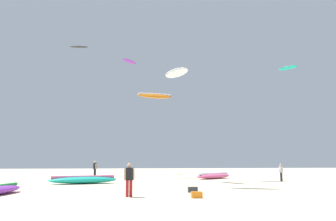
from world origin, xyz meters
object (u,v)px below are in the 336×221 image
object	(u,v)px
person_left	(95,168)
kite_grounded_near	(214,176)
person_midground	(281,171)
kite_aloft_4	(79,47)
kite_aloft_0	(155,96)
kite_aloft_5	(176,73)
kite_aloft_2	(129,61)
kite_aloft_6	(288,68)
cooler_box	(193,190)
kite_grounded_mid	(83,180)
gear_bag	(197,195)
person_foreground	(129,177)

from	to	relation	value
person_left	kite_grounded_near	world-z (taller)	person_left
person_left	person_midground	bearing A→B (deg)	120.90
person_midground	kite_aloft_4	bearing A→B (deg)	-36.77
kite_aloft_0	kite_aloft_5	distance (m)	7.58
kite_aloft_2	kite_aloft_6	distance (m)	23.14
kite_grounded_near	cooler_box	world-z (taller)	kite_grounded_near
kite_aloft_2	person_midground	bearing A→B (deg)	-56.24
kite_aloft_6	person_midground	bearing A→B (deg)	-117.97
kite_grounded_mid	cooler_box	size ratio (longest dim) A/B	10.08
person_midground	person_left	size ratio (longest dim) A/B	0.88
kite_grounded_mid	kite_aloft_5	bearing A→B (deg)	18.01
kite_grounded_near	kite_aloft_6	world-z (taller)	kite_aloft_6
gear_bag	kite_aloft_5	world-z (taller)	kite_aloft_5
person_foreground	person_left	size ratio (longest dim) A/B	1.00
kite_aloft_0	kite_aloft_4	size ratio (longest dim) A/B	1.64
person_midground	kite_aloft_5	size ratio (longest dim) A/B	0.42
kite_grounded_near	kite_grounded_mid	distance (m)	13.49
gear_bag	cooler_box	bearing A→B (deg)	83.45
kite_grounded_mid	kite_aloft_5	xyz separation A→B (m)	(7.88, 2.56, 9.60)
person_foreground	person_midground	bearing A→B (deg)	114.86
person_midground	kite_aloft_0	bearing A→B (deg)	-34.87
gear_bag	kite_aloft_6	size ratio (longest dim) A/B	0.19
kite_aloft_0	kite_aloft_5	xyz separation A→B (m)	(1.46, -7.39, 0.87)
kite_aloft_5	kite_aloft_6	distance (m)	25.29
gear_bag	kite_aloft_2	distance (m)	36.89
cooler_box	kite_aloft_4	xyz separation A→B (m)	(-10.84, 27.10, 17.07)
kite_aloft_6	kite_aloft_5	bearing A→B (deg)	-138.68
person_foreground	gear_bag	distance (m)	3.67
person_left	kite_aloft_2	bearing A→B (deg)	-138.82
person_midground	kite_aloft_2	bearing A→B (deg)	-52.58
person_left	kite_aloft_0	world-z (taller)	kite_aloft_0
person_foreground	person_left	distance (m)	21.17
kite_aloft_0	kite_aloft_6	world-z (taller)	kite_aloft_6
cooler_box	kite_aloft_5	bearing A→B (deg)	87.51
kite_aloft_0	kite_aloft_2	world-z (taller)	kite_aloft_2
kite_aloft_6	kite_aloft_4	bearing A→B (deg)	179.96
person_foreground	kite_grounded_near	size ratio (longest dim) A/B	0.37
kite_aloft_4	kite_aloft_5	size ratio (longest dim) A/B	0.68
person_midground	kite_grounded_mid	world-z (taller)	person_midground
kite_aloft_2	kite_aloft_4	size ratio (longest dim) A/B	1.17
person_left	gear_bag	bearing A→B (deg)	76.76
person_midground	gear_bag	bearing A→B (deg)	55.03
gear_bag	kite_aloft_4	xyz separation A→B (m)	(-10.48, 30.20, 17.07)
person_left	kite_aloft_2	size ratio (longest dim) A/B	0.59
person_midground	kite_aloft_5	world-z (taller)	kite_aloft_5
kite_aloft_4	gear_bag	bearing A→B (deg)	-70.86
kite_aloft_5	kite_aloft_4	bearing A→B (deg)	124.63
person_midground	kite_aloft_0	world-z (taller)	kite_aloft_0
kite_aloft_2	gear_bag	bearing A→B (deg)	-83.92
person_left	cooler_box	size ratio (longest dim) A/B	3.14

